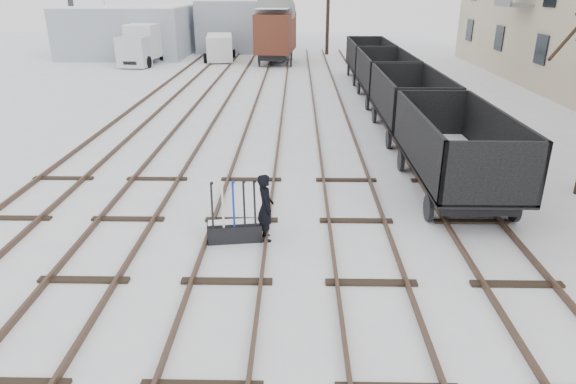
# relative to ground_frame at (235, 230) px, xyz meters

# --- Properties ---
(ground) EXTENTS (120.00, 120.00, 0.00)m
(ground) POSITION_rel_ground_frame_xyz_m (0.05, -1.90, -0.28)
(ground) COLOR white
(ground) RESTS_ON ground
(tracks) EXTENTS (13.90, 52.00, 0.16)m
(tracks) POSITION_rel_ground_frame_xyz_m (0.05, 11.78, -0.21)
(tracks) COLOR black
(tracks) RESTS_ON ground
(shed_left) EXTENTS (10.00, 8.00, 4.10)m
(shed_left) POSITION_rel_ground_frame_xyz_m (-12.95, 34.10, 1.76)
(shed_left) COLOR #929BA4
(shed_left) RESTS_ON ground
(shed_right) EXTENTS (7.00, 6.00, 4.50)m
(shed_right) POSITION_rel_ground_frame_xyz_m (-3.95, 38.10, 1.96)
(shed_right) COLOR #929BA4
(shed_right) RESTS_ON ground
(ground_frame) EXTENTS (1.35, 0.60, 1.49)m
(ground_frame) POSITION_rel_ground_frame_xyz_m (0.00, 0.00, 0.00)
(ground_frame) COLOR black
(ground_frame) RESTS_ON ground
(worker) EXTENTS (0.54, 0.69, 1.67)m
(worker) POSITION_rel_ground_frame_xyz_m (0.75, 0.10, 0.55)
(worker) COLOR black
(worker) RESTS_ON ground
(freight_wagon_a) EXTENTS (2.43, 6.07, 2.48)m
(freight_wagon_a) POSITION_rel_ground_frame_xyz_m (6.05, 3.17, 0.66)
(freight_wagon_a) COLOR black
(freight_wagon_a) RESTS_ON ground
(freight_wagon_b) EXTENTS (2.43, 6.07, 2.48)m
(freight_wagon_b) POSITION_rel_ground_frame_xyz_m (6.05, 9.57, 0.66)
(freight_wagon_b) COLOR black
(freight_wagon_b) RESTS_ON ground
(freight_wagon_c) EXTENTS (2.43, 6.07, 2.48)m
(freight_wagon_c) POSITION_rel_ground_frame_xyz_m (6.05, 15.97, 0.66)
(freight_wagon_c) COLOR black
(freight_wagon_c) RESTS_ON ground
(freight_wagon_d) EXTENTS (2.43, 6.07, 2.48)m
(freight_wagon_d) POSITION_rel_ground_frame_xyz_m (6.05, 22.37, 0.66)
(freight_wagon_d) COLOR black
(freight_wagon_d) RESTS_ON ground
(box_van_wagon) EXTENTS (3.37, 5.66, 4.13)m
(box_van_wagon) POSITION_rel_ground_frame_xyz_m (-0.20, 29.94, 2.12)
(box_van_wagon) COLOR black
(box_van_wagon) RESTS_ON ground
(lorry) EXTENTS (2.65, 6.71, 2.97)m
(lorry) POSITION_rel_ground_frame_xyz_m (-10.24, 29.60, 1.25)
(lorry) COLOR black
(lorry) RESTS_ON ground
(panel_van) EXTENTS (2.55, 4.77, 2.01)m
(panel_van) POSITION_rel_ground_frame_xyz_m (-4.79, 31.39, 0.76)
(panel_van) COLOR silver
(panel_van) RESTS_ON ground
(crane) EXTENTS (2.31, 5.28, 8.87)m
(crane) POSITION_rel_ground_frame_xyz_m (-16.95, 33.06, 2.05)
(crane) COLOR #2B2B2F
(crane) RESTS_ON ground
(tree_far_left) EXTENTS (0.30, 0.30, 5.11)m
(tree_far_left) POSITION_rel_ground_frame_xyz_m (-1.51, 40.10, 2.27)
(tree_far_left) COLOR black
(tree_far_left) RESTS_ON ground
(tree_far_right) EXTENTS (0.30, 0.30, 7.97)m
(tree_far_right) POSITION_rel_ground_frame_xyz_m (4.05, 35.42, 3.70)
(tree_far_right) COLOR black
(tree_far_right) RESTS_ON ground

